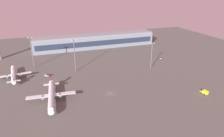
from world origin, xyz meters
TOP-DOWN VIEW (x-y plane):
  - ground_plane at (0.00, 0.00)m, footprint 416.00×416.00m
  - terminal_building at (21.81, 121.04)m, footprint 150.02×22.40m
  - airplane_far_stand at (-39.80, 3.67)m, footprint 32.03×41.12m
  - airplane_taxiway_distant at (-66.96, 50.93)m, footprint 28.12×36.05m
  - catering_truck at (62.99, -22.70)m, footprint 2.74×5.80m
  - cargo_loader at (-40.77, 45.48)m, footprint 4.57×3.36m
  - pushback_tug at (74.55, 52.34)m, footprint 3.37×2.37m
  - apron_light_central at (-15.78, 48.98)m, footprint 4.80×0.90m
  - apron_light_east at (-51.09, 71.87)m, footprint 4.80×0.90m
  - apron_light_west at (51.28, 32.82)m, footprint 4.80×0.90m

SIDE VIEW (x-z plane):
  - ground_plane at x=0.00m, z-range 0.00..0.00m
  - pushback_tug at x=74.55m, z-range 0.04..2.09m
  - cargo_loader at x=-40.77m, z-range 0.05..2.30m
  - catering_truck at x=62.99m, z-range 0.05..3.10m
  - airplane_taxiway_distant at x=-66.96m, z-range -1.13..8.12m
  - airplane_far_stand at x=-39.80m, z-range -1.29..9.25m
  - terminal_building at x=21.81m, z-range -0.11..16.29m
  - apron_light_west at x=51.28m, z-range 1.83..26.64m
  - apron_light_east at x=-51.09m, z-range 1.88..31.04m
  - apron_light_central at x=-15.78m, z-range 1.89..31.37m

